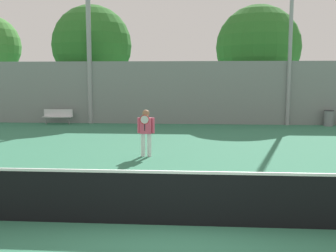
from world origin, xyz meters
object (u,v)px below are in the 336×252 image
at_px(trash_bin, 329,118).
at_px(bench_courtside_far, 58,115).
at_px(tennis_net, 175,198).
at_px(tennis_player, 146,130).
at_px(light_pole_far_right, 88,17).
at_px(tree_green_broad, 258,48).
at_px(tree_green_tall, 92,46).
at_px(light_pole_near_left, 292,4).

bearing_deg(trash_bin, bench_courtside_far, -179.30).
height_order(tennis_net, trash_bin, tennis_net).
bearing_deg(tennis_player, light_pole_far_right, 117.40).
relative_size(tennis_player, tree_green_broad, 0.22).
bearing_deg(tree_green_tall, tennis_player, -67.70).
relative_size(trash_bin, tree_green_tall, 0.12).
distance_m(light_pole_far_right, tree_green_broad, 10.64).
relative_size(tennis_net, light_pole_far_right, 1.00).
distance_m(tennis_player, tree_green_broad, 14.35).
relative_size(tennis_player, trash_bin, 1.82).
xyz_separation_m(tennis_player, trash_bin, (8.91, 8.98, -0.47)).
xyz_separation_m(light_pole_near_left, light_pole_far_right, (-11.19, 0.06, -0.56)).
bearing_deg(tree_green_tall, trash_bin, -12.97).
relative_size(trash_bin, tree_green_broad, 0.12).
height_order(tennis_player, tree_green_tall, tree_green_tall).
distance_m(tennis_net, tennis_player, 6.28).
bearing_deg(trash_bin, tennis_player, -134.78).
bearing_deg(light_pole_far_right, trash_bin, -1.62).
distance_m(light_pole_far_right, trash_bin, 14.45).
distance_m(light_pole_near_left, tree_green_broad, 4.17).
height_order(trash_bin, tree_green_tall, tree_green_tall).
relative_size(bench_courtside_far, trash_bin, 1.93).
bearing_deg(tennis_net, light_pole_near_left, 70.49).
xyz_separation_m(tree_green_tall, tree_green_broad, (10.56, 0.54, -0.14)).
xyz_separation_m(tennis_net, tree_green_tall, (-6.30, 18.31, 4.15)).
relative_size(light_pole_near_left, tree_green_broad, 1.48).
xyz_separation_m(bench_courtside_far, tree_green_broad, (11.74, 3.93, 4.00)).
bearing_deg(tennis_player, tree_green_broad, 68.48).
distance_m(light_pole_near_left, tree_green_tall, 12.26).
height_order(tennis_player, trash_bin, tennis_player).
distance_m(light_pole_near_left, trash_bin, 6.48).
relative_size(tennis_net, tree_green_tall, 1.46).
distance_m(bench_courtside_far, tree_green_tall, 5.47).
bearing_deg(tree_green_tall, tennis_net, -71.01).
distance_m(tree_green_tall, tree_green_broad, 10.57).
bearing_deg(tennis_net, light_pole_far_right, 110.30).
bearing_deg(bench_courtside_far, light_pole_far_right, 17.73).
bearing_deg(bench_courtside_far, tennis_net, -63.39).
bearing_deg(bench_courtside_far, tree_green_broad, 18.51).
bearing_deg(tree_green_tall, bench_courtside_far, -109.21).
relative_size(tennis_player, light_pole_far_right, 0.15).
height_order(light_pole_near_left, trash_bin, light_pole_near_left).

